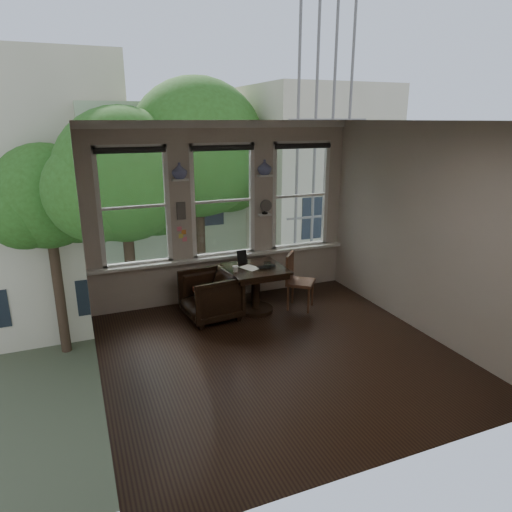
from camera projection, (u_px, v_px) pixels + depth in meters
name	position (u px, v px, depth m)	size (l,w,h in m)	color
ground	(277.00, 353.00, 6.13)	(4.50, 4.50, 0.00)	black
ceiling	(281.00, 120.00, 5.26)	(4.50, 4.50, 0.00)	silver
wall_back	(223.00, 213.00, 7.69)	(4.50, 4.50, 0.00)	beige
wall_front	(395.00, 314.00, 3.70)	(4.50, 4.50, 0.00)	beige
wall_left	(88.00, 267.00, 4.88)	(4.50, 4.50, 0.00)	beige
wall_right	(422.00, 230.00, 6.51)	(4.50, 4.50, 0.00)	beige
window_left	(134.00, 207.00, 7.11)	(1.10, 0.12, 1.90)	white
window_center	(222.00, 201.00, 7.63)	(1.10, 0.12, 1.90)	white
window_right	(299.00, 196.00, 8.16)	(1.10, 0.12, 1.90)	white
shelf_left	(180.00, 180.00, 7.17)	(0.26, 0.16, 0.03)	white
shelf_right	(265.00, 176.00, 7.69)	(0.26, 0.16, 0.03)	white
intercom	(181.00, 211.00, 7.34)	(0.14, 0.06, 0.28)	#59544F
sticky_notes	(182.00, 232.00, 7.44)	(0.16, 0.01, 0.24)	pink
desk_fan	(265.00, 209.00, 7.84)	(0.20, 0.20, 0.24)	#59544F
vase_left	(179.00, 171.00, 7.13)	(0.24, 0.24, 0.25)	silver
vase_right	(265.00, 167.00, 7.65)	(0.24, 0.24, 0.25)	silver
table	(256.00, 290.00, 7.36)	(0.90, 0.90, 0.75)	black
armchair_left	(210.00, 296.00, 7.10)	(0.80, 0.83, 0.75)	black
cushion_red	(210.00, 291.00, 7.08)	(0.45, 0.45, 0.06)	maroon
side_chair_right	(301.00, 282.00, 7.46)	(0.42, 0.42, 0.92)	#4B271A
laptop	(268.00, 268.00, 7.19)	(0.30, 0.20, 0.02)	black
mug	(235.00, 269.00, 7.03)	(0.10, 0.10, 0.09)	white
drinking_glass	(267.00, 265.00, 7.22)	(0.13, 0.13, 0.10)	white
tablet	(242.00, 257.00, 7.42)	(0.16, 0.02, 0.22)	black
papers	(250.00, 268.00, 7.24)	(0.22, 0.30, 0.00)	silver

